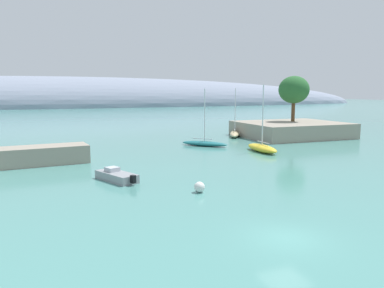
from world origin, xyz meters
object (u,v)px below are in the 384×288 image
(sailboat_sand_near_shore, at_px, (235,133))
(sailboat_yellow_mid_mooring, at_px, (262,148))
(sailboat_teal_outer_mooring, at_px, (204,143))
(motorboat_grey_foreground, at_px, (117,176))
(mooring_buoy_white, at_px, (199,187))
(tree_clump_shore, at_px, (294,90))

(sailboat_sand_near_shore, bearing_deg, sailboat_yellow_mid_mooring, -166.71)
(sailboat_teal_outer_mooring, xyz_separation_m, motorboat_grey_foreground, (-16.42, -17.72, -0.01))
(mooring_buoy_white, bearing_deg, sailboat_teal_outer_mooring, 65.86)
(sailboat_sand_near_shore, height_order, motorboat_grey_foreground, sailboat_sand_near_shore)
(mooring_buoy_white, bearing_deg, motorboat_grey_foreground, 130.16)
(sailboat_yellow_mid_mooring, bearing_deg, tree_clump_shore, -45.02)
(tree_clump_shore, bearing_deg, sailboat_teal_outer_mooring, -162.38)
(mooring_buoy_white, bearing_deg, sailboat_yellow_mid_mooring, 45.54)
(sailboat_sand_near_shore, xyz_separation_m, sailboat_teal_outer_mooring, (-9.98, -9.19, -0.11))
(motorboat_grey_foreground, bearing_deg, sailboat_yellow_mid_mooring, -88.92)
(tree_clump_shore, bearing_deg, motorboat_grey_foreground, -146.78)
(sailboat_teal_outer_mooring, xyz_separation_m, mooring_buoy_white, (-10.88, -24.28, 0.00))
(sailboat_yellow_mid_mooring, bearing_deg, sailboat_teal_outer_mooring, 33.83)
(sailboat_teal_outer_mooring, bearing_deg, motorboat_grey_foreground, -86.25)
(sailboat_yellow_mid_mooring, xyz_separation_m, sailboat_teal_outer_mooring, (-5.03, 8.06, -0.13))
(tree_clump_shore, xyz_separation_m, motorboat_grey_foreground, (-37.07, -24.28, -8.01))
(sailboat_yellow_mid_mooring, height_order, sailboat_teal_outer_mooring, sailboat_yellow_mid_mooring)
(tree_clump_shore, bearing_deg, mooring_buoy_white, -135.63)
(tree_clump_shore, relative_size, sailboat_yellow_mid_mooring, 0.92)
(tree_clump_shore, relative_size, mooring_buoy_white, 9.43)
(sailboat_sand_near_shore, relative_size, sailboat_teal_outer_mooring, 1.02)
(motorboat_grey_foreground, bearing_deg, mooring_buoy_white, -162.98)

